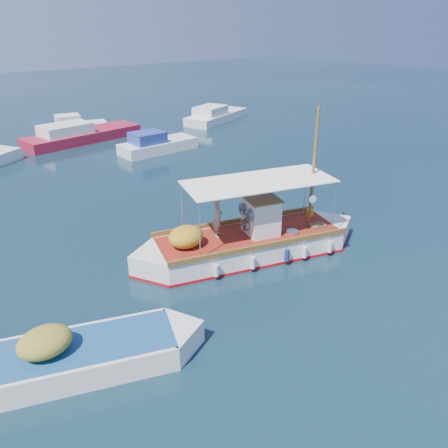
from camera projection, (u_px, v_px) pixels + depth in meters
ground at (238, 260)px, 18.21m from camera, size 160.00×160.00×0.00m
fishing_caique at (248, 243)px, 18.39m from camera, size 9.84×4.66×6.23m
dinghy at (81, 358)px, 12.42m from camera, size 6.80×3.60×1.75m
bg_boat_n at (80, 136)px, 35.49m from camera, size 9.82×4.22×1.80m
bg_boat_ne at (156, 145)px, 32.75m from camera, size 5.95×2.49×1.80m
bg_boat_e at (215, 116)px, 42.43m from camera, size 8.02×5.21×1.80m
bg_boat_far_n at (76, 127)px, 38.24m from camera, size 5.26×2.89×1.80m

